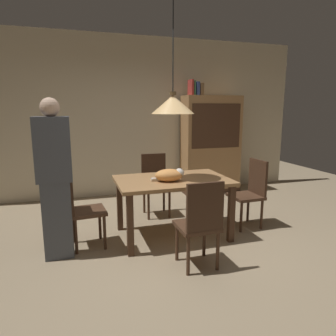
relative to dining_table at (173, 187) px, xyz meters
name	(u,v)px	position (x,y,z in m)	size (l,w,h in m)	color
ground	(185,251)	(0.00, -0.48, -0.65)	(10.00, 10.00, 0.00)	#998466
back_wall	(137,117)	(0.00, 2.17, 0.80)	(6.40, 0.10, 2.90)	beige
dining_table	(173,187)	(0.00, 0.00, 0.00)	(1.40, 0.90, 0.75)	#A87A4C
chair_left_side	(80,206)	(-1.13, -0.01, -0.14)	(0.43, 0.43, 0.93)	#472D1E
chair_near_front	(200,221)	(0.00, -0.88, -0.14)	(0.41, 0.41, 0.93)	#472D1E
chair_far_back	(155,182)	(0.00, 0.88, -0.14)	(0.41, 0.41, 0.93)	#472D1E
chair_right_side	(251,190)	(1.13, 0.00, -0.14)	(0.41, 0.41, 0.93)	#472D1E
cat_sleeping	(170,175)	(-0.07, -0.11, 0.18)	(0.39, 0.26, 0.16)	#E59951
pendant_lamp	(173,104)	(0.00, 0.00, 1.01)	(0.52, 0.52, 1.30)	#E5B775
hutch_bookcase	(211,146)	(1.37, 1.84, 0.24)	(1.12, 0.45, 1.85)	#A87A4C
book_red_tall	(191,87)	(0.94, 1.84, 1.34)	(0.04, 0.22, 0.28)	#B73833
book_green_slim	(193,88)	(0.99, 1.84, 1.33)	(0.03, 0.20, 0.26)	#427A4C
book_blue_wide	(196,89)	(1.05, 1.84, 1.32)	(0.06, 0.24, 0.24)	#384C93
book_brown_thick	(200,89)	(1.12, 1.84, 1.31)	(0.06, 0.24, 0.22)	brown
person_standing	(55,180)	(-1.37, -0.17, 0.22)	(0.36, 0.22, 1.72)	#4C515B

